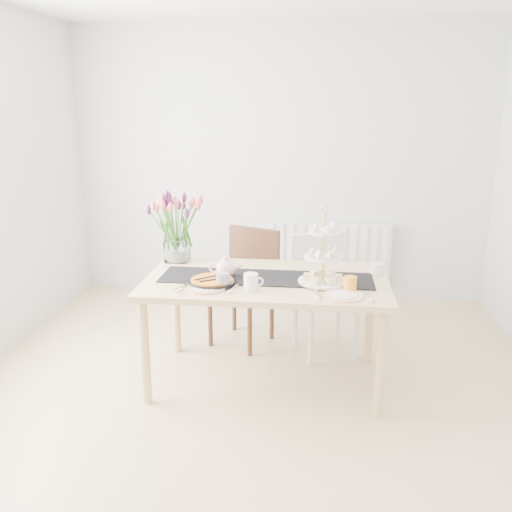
# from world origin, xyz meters

# --- Properties ---
(room_shell) EXTENTS (4.50, 4.50, 4.50)m
(room_shell) POSITION_xyz_m (0.00, 0.00, 1.30)
(room_shell) COLOR tan
(room_shell) RESTS_ON ground
(radiator) EXTENTS (1.20, 0.08, 0.60)m
(radiator) POSITION_xyz_m (0.50, 2.19, 0.45)
(radiator) COLOR white
(radiator) RESTS_ON room_shell
(dining_table) EXTENTS (1.60, 0.90, 0.75)m
(dining_table) POSITION_xyz_m (0.06, 0.41, 0.67)
(dining_table) COLOR tan
(dining_table) RESTS_ON ground
(chair_brown) EXTENTS (0.59, 0.59, 0.91)m
(chair_brown) POSITION_xyz_m (-0.16, 1.10, 0.53)
(chair_brown) COLOR #3C2516
(chair_brown) RESTS_ON ground
(chair_white) EXTENTS (0.58, 0.58, 0.91)m
(chair_white) POSITION_xyz_m (0.44, 0.99, 0.53)
(chair_white) COLOR silver
(chair_white) RESTS_ON ground
(table_runner) EXTENTS (1.40, 0.35, 0.01)m
(table_runner) POSITION_xyz_m (0.06, 0.41, 0.75)
(table_runner) COLOR black
(table_runner) RESTS_ON dining_table
(tulip_vase) EXTENTS (0.60, 0.60, 0.51)m
(tulip_vase) POSITION_xyz_m (-0.63, 0.75, 1.08)
(tulip_vase) COLOR silver
(tulip_vase) RESTS_ON dining_table
(cake_stand) EXTENTS (0.32, 0.32, 0.47)m
(cake_stand) POSITION_xyz_m (0.43, 0.35, 0.88)
(cake_stand) COLOR gold
(cake_stand) RESTS_ON dining_table
(teapot) EXTENTS (0.22, 0.18, 0.14)m
(teapot) POSITION_xyz_m (-0.21, 0.39, 0.82)
(teapot) COLOR silver
(teapot) RESTS_ON dining_table
(cream_jug) EXTENTS (0.10, 0.10, 0.08)m
(cream_jug) POSITION_xyz_m (0.79, 0.58, 0.79)
(cream_jug) COLOR silver
(cream_jug) RESTS_ON dining_table
(tart_tin) EXTENTS (0.30, 0.30, 0.04)m
(tart_tin) POSITION_xyz_m (-0.28, 0.25, 0.77)
(tart_tin) COLOR black
(tart_tin) RESTS_ON dining_table
(mug_grey) EXTENTS (0.08, 0.08, 0.09)m
(mug_grey) POSITION_xyz_m (-0.20, 0.20, 0.80)
(mug_grey) COLOR gray
(mug_grey) RESTS_ON dining_table
(mug_white) EXTENTS (0.11, 0.11, 0.11)m
(mug_white) POSITION_xyz_m (-0.01, 0.17, 0.80)
(mug_white) COLOR white
(mug_white) RESTS_ON dining_table
(mug_orange) EXTENTS (0.11, 0.11, 0.10)m
(mug_orange) POSITION_xyz_m (0.60, 0.21, 0.80)
(mug_orange) COLOR orange
(mug_orange) RESTS_ON dining_table
(plate_left) EXTENTS (0.32, 0.32, 0.01)m
(plate_left) POSITION_xyz_m (-0.29, 0.16, 0.76)
(plate_left) COLOR silver
(plate_left) RESTS_ON dining_table
(plate_right) EXTENTS (0.28, 0.28, 0.01)m
(plate_right) POSITION_xyz_m (0.55, 0.12, 0.76)
(plate_right) COLOR white
(plate_right) RESTS_ON dining_table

